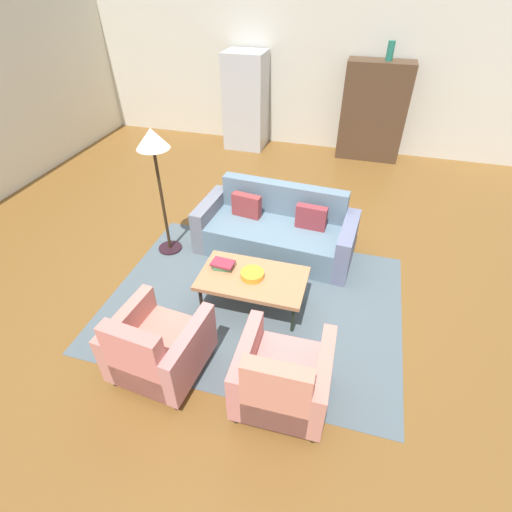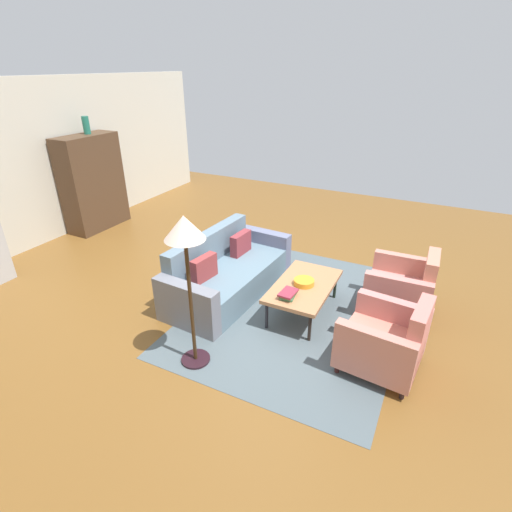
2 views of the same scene
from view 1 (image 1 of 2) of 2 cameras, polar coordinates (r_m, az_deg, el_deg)
The scene contains 13 objects.
ground_plane at distance 5.25m, azimuth 0.82°, elevation -0.67°, with size 11.33×11.33×0.00m, color brown.
wall_back at distance 8.51m, azimuth 9.19°, elevation 24.78°, with size 9.44×0.12×2.80m, color beige.
area_rug at distance 4.66m, azimuth -0.30°, elevation -6.62°, with size 3.40×2.60×0.01m, color #505E64.
couch at distance 5.33m, azimuth 3.13°, elevation 3.85°, with size 2.16×1.04×0.86m.
coffee_table at distance 4.36m, azimuth -0.49°, elevation -3.46°, with size 1.20×0.70×0.42m.
armchair_left at distance 3.85m, azimuth -14.50°, elevation -13.32°, with size 0.88×0.88×0.88m.
armchair_right at distance 3.55m, azimuth 3.81°, elevation -17.88°, with size 0.81×0.81×0.88m.
fruit_bowl at distance 4.32m, azimuth -0.56°, elevation -2.74°, with size 0.26×0.26×0.07m, color orange.
book_stack at distance 4.46m, azimuth -4.90°, elevation -1.28°, with size 0.27×0.19×0.08m.
cabinet at distance 8.24m, azimuth 16.91°, elevation 19.68°, with size 1.20×0.51×1.80m.
vase_tall at distance 8.00m, azimuth 19.21°, elevation 26.68°, with size 0.12×0.12×0.32m, color #22725E.
refrigerator at distance 8.48m, azimuth -1.49°, elevation 21.83°, with size 0.80×0.73×1.85m.
floor_lamp at distance 4.89m, azimuth -14.81°, elevation 14.72°, with size 0.40×0.40×1.72m.
Camera 1 is at (1.04, -3.97, 3.27)m, focal length 27.14 mm.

